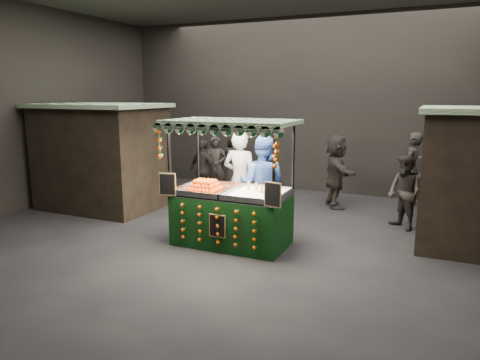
% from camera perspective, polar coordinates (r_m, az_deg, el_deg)
% --- Properties ---
extents(ground, '(12.00, 12.00, 0.00)m').
position_cam_1_polar(ground, '(8.66, 1.04, -7.99)').
color(ground, black).
rests_on(ground, ground).
extents(market_hall, '(12.10, 10.10, 5.05)m').
position_cam_1_polar(market_hall, '(8.20, 1.12, 14.94)').
color(market_hall, black).
rests_on(market_hall, ground).
extents(neighbour_stall_left, '(3.00, 2.20, 2.60)m').
position_cam_1_polar(neighbour_stall_left, '(11.53, -17.47, 3.01)').
color(neighbour_stall_left, black).
rests_on(neighbour_stall_left, ground).
extents(juice_stall, '(2.45, 1.44, 2.37)m').
position_cam_1_polar(juice_stall, '(8.30, -1.13, -3.52)').
color(juice_stall, black).
rests_on(juice_stall, ground).
extents(vendor_grey, '(0.77, 0.51, 2.09)m').
position_cam_1_polar(vendor_grey, '(9.31, 0.04, 0.04)').
color(vendor_grey, gray).
rests_on(vendor_grey, ground).
extents(vendor_blue, '(1.05, 0.86, 2.02)m').
position_cam_1_polar(vendor_blue, '(8.98, 2.90, -0.61)').
color(vendor_blue, navy).
rests_on(vendor_blue, ground).
extents(shopper_0, '(0.71, 0.57, 1.68)m').
position_cam_1_polar(shopper_0, '(12.25, -3.17, 1.75)').
color(shopper_0, '#2C2824').
rests_on(shopper_0, ground).
extents(shopper_1, '(0.97, 0.98, 1.59)m').
position_cam_1_polar(shopper_1, '(9.85, 20.57, -1.54)').
color(shopper_1, '#2B2623').
rests_on(shopper_1, ground).
extents(shopper_2, '(1.03, 0.65, 1.63)m').
position_cam_1_polar(shopper_2, '(11.86, -4.74, 1.29)').
color(shopper_2, '#2B2423').
rests_on(shopper_2, ground).
extents(shopper_3, '(1.06, 1.18, 1.59)m').
position_cam_1_polar(shopper_3, '(11.13, 23.34, -0.36)').
color(shopper_3, black).
rests_on(shopper_3, ground).
extents(shopper_4, '(0.97, 0.75, 1.75)m').
position_cam_1_polar(shopper_4, '(13.04, -0.78, 2.50)').
color(shopper_4, black).
rests_on(shopper_4, ground).
extents(shopper_5, '(1.26, 1.77, 1.84)m').
position_cam_1_polar(shopper_5, '(11.28, 12.33, 1.11)').
color(shopper_5, '#2E2825').
rests_on(shopper_5, ground).
extents(shopper_6, '(0.61, 0.78, 1.88)m').
position_cam_1_polar(shopper_6, '(12.03, 21.32, 1.31)').
color(shopper_6, '#2B2623').
rests_on(shopper_6, ground).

